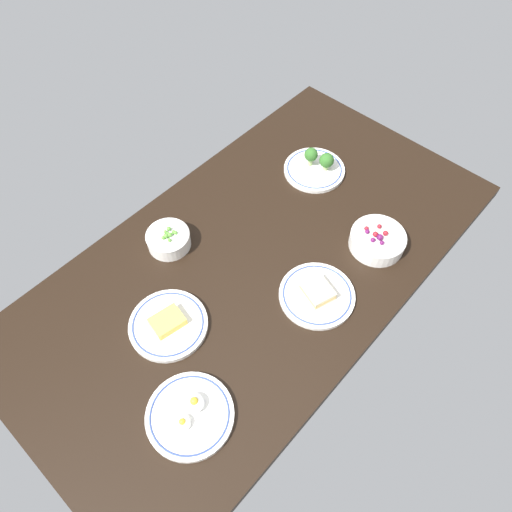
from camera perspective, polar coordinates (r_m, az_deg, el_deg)
The scene contains 7 objects.
dining_table at distance 149.21cm, azimuth -0.00°, elevation -0.88°, with size 158.59×84.55×4.00cm, color black.
plate_sandwich at distance 140.70cm, azimuth 7.30°, elevation -4.56°, with size 22.31×22.31×4.49cm.
plate_broccoli at distance 171.75cm, azimuth 7.14°, elevation 10.67°, with size 21.44×21.44×8.46cm.
plate_eggs at distance 126.82cm, azimuth -7.89°, elevation -18.25°, with size 22.34×22.34×5.34cm.
bowl_berries at distance 153.24cm, azimuth 14.30°, elevation 1.88°, with size 17.35×17.35×6.80cm.
bowl_peas at distance 151.12cm, azimuth -10.40°, elevation 2.01°, with size 13.73×13.73×6.45cm.
plate_cheese at distance 137.18cm, azimuth -10.44°, elevation -8.01°, with size 22.25×22.25×4.12cm.
Camera 1 is at (61.58, 55.99, 125.85)cm, focal length 33.49 mm.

